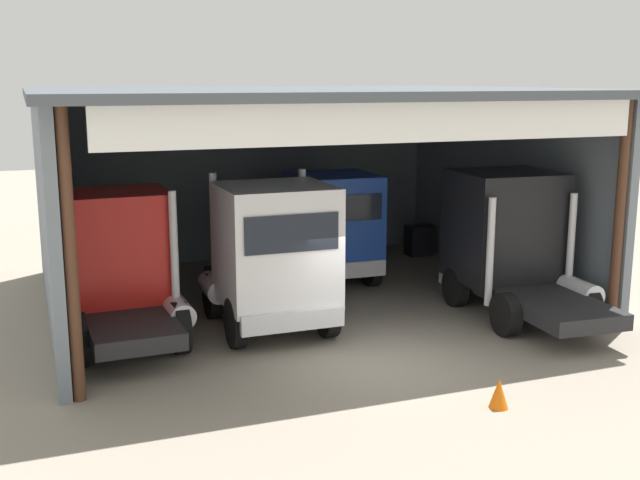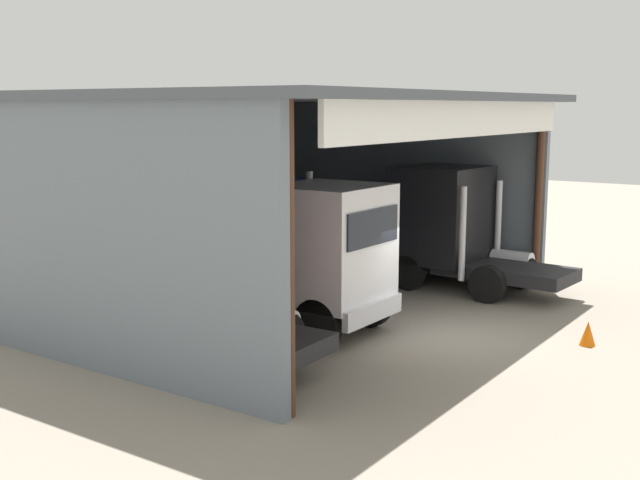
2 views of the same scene
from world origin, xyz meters
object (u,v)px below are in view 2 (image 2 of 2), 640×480
truck_red_center_bay (196,281)px  truck_blue_center_right_bay (266,232)px  truck_black_left_bay (452,225)px  oil_drum (250,250)px  truck_white_right_bay (318,255)px  tool_cart (291,244)px  traffic_cone (588,333)px

truck_red_center_bay → truck_blue_center_right_bay: 7.02m
truck_black_left_bay → oil_drum: size_ratio=5.92×
truck_black_left_bay → truck_blue_center_right_bay: bearing=130.6°
truck_white_right_bay → oil_drum: size_ratio=5.40×
truck_blue_center_right_bay → oil_drum: size_ratio=5.66×
truck_red_center_bay → truck_black_left_bay: size_ratio=0.82×
tool_cart → truck_red_center_bay: bearing=-152.9°
truck_red_center_bay → truck_black_left_bay: truck_black_left_bay is taller
truck_white_right_bay → truck_blue_center_right_bay: truck_white_right_bay is taller
truck_white_right_bay → tool_cart: (7.14, 6.09, -1.37)m
truck_white_right_bay → truck_black_left_bay: size_ratio=0.91×
truck_black_left_bay → truck_red_center_bay: bearing=176.3°
truck_blue_center_right_bay → traffic_cone: size_ratio=9.16×
oil_drum → truck_red_center_bay: bearing=-146.2°
truck_red_center_bay → traffic_cone: 8.79m
oil_drum → tool_cart: size_ratio=0.91×
tool_cart → truck_black_left_bay: bearing=-98.1°
truck_red_center_bay → traffic_cone: (5.92, -6.33, -1.50)m
tool_cart → oil_drum: bearing=158.6°
truck_blue_center_right_bay → truck_black_left_bay: size_ratio=0.96×
truck_white_right_bay → truck_black_left_bay: bearing=175.7°
tool_cart → truck_blue_center_right_bay: bearing=-152.2°
truck_white_right_bay → traffic_cone: (2.56, -5.61, -1.59)m
truck_white_right_bay → truck_black_left_bay: 6.23m
truck_black_left_bay → traffic_cone: truck_black_left_bay is taller
truck_white_right_bay → truck_blue_center_right_bay: (2.92, 3.86, -0.17)m
truck_black_left_bay → oil_drum: truck_black_left_bay is taller
truck_red_center_bay → tool_cart: (10.51, 5.38, -1.28)m
truck_white_right_bay → traffic_cone: 6.37m
truck_red_center_bay → truck_blue_center_right_bay: size_ratio=0.86×
truck_blue_center_right_bay → traffic_cone: (-0.36, -9.47, -1.41)m
truck_blue_center_right_bay → truck_black_left_bay: bearing=128.9°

